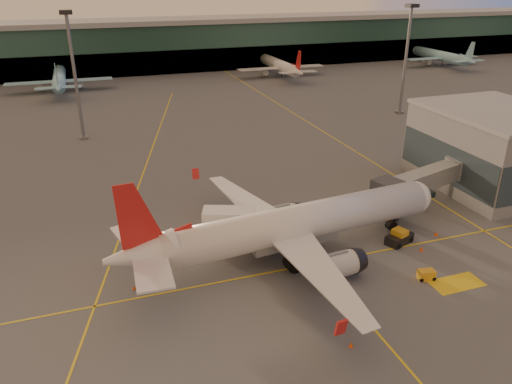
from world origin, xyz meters
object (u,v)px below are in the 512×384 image
object	(u,v)px
main_airplane	(290,226)
pushback_tug	(399,238)
gpu_cart	(426,275)
catering_truck	(230,226)

from	to	relation	value
main_airplane	pushback_tug	distance (m)	15.20
pushback_tug	gpu_cart	bearing A→B (deg)	-123.89
main_airplane	gpu_cart	bearing A→B (deg)	-42.43
catering_truck	gpu_cart	distance (m)	24.01
gpu_cart	pushback_tug	distance (m)	8.37
main_airplane	pushback_tug	size ratio (longest dim) A/B	10.40
catering_truck	pushback_tug	distance (m)	21.88
main_airplane	catering_truck	bearing A→B (deg)	135.02
gpu_cart	pushback_tug	xyz separation A→B (m)	(1.91, 8.14, 0.23)
main_airplane	pushback_tug	bearing A→B (deg)	-11.31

